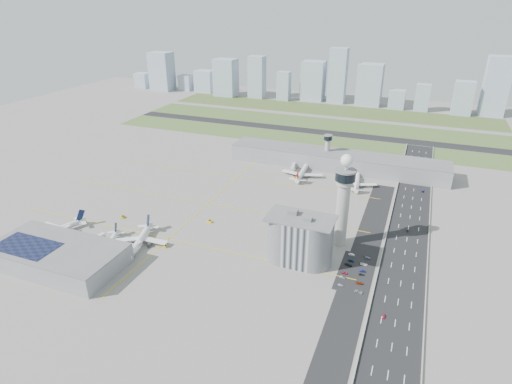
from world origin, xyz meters
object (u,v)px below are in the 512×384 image
(tug_2, at_px, (165,246))
(car_lot_11, at_px, (367,258))
(admin_building, at_px, (300,239))
(car_lot_0, at_px, (341,285))
(airplane_far_a, at_px, (302,169))
(car_hw_1, at_px, (407,231))
(secondary_tower, at_px, (327,148))
(car_hw_0, at_px, (384,316))
(airplane_near_a, at_px, (55,227))
(jet_bridge_near_2, at_px, (125,254))
(jet_bridge_far_0, at_px, (294,165))
(car_lot_4, at_px, (351,261))
(jet_bridge_near_0, at_px, (53,237))
(tug_0, at_px, (123,217))
(airplane_near_b, at_px, (109,241))
(car_lot_2, at_px, (345,273))
(car_lot_5, at_px, (352,255))
(airplane_far_b, at_px, (357,180))
(car_lot_1, at_px, (342,277))
(airplane_near_c, at_px, (139,237))
(car_lot_7, at_px, (360,283))
(car_lot_6, at_px, (359,292))
(tug_4, at_px, (294,177))
(jet_bridge_far_1, at_px, (345,172))
(control_tower, at_px, (343,197))
(tug_1, at_px, (145,229))
(tug_5, at_px, (346,186))
(car_lot_9, at_px, (363,271))
(car_hw_4, at_px, (409,166))
(tug_3, at_px, (210,221))
(car_hw_2, at_px, (423,191))
(car_lot_3, at_px, (349,265))
(jet_bridge_near_1, at_px, (88,245))

(tug_2, height_order, car_lot_11, tug_2)
(admin_building, height_order, car_lot_0, admin_building)
(airplane_far_a, bearing_deg, car_hw_1, -129.83)
(secondary_tower, xyz_separation_m, car_hw_0, (78.90, -207.64, -18.21))
(airplane_near_a, relative_size, jet_bridge_near_2, 3.15)
(jet_bridge_far_0, bearing_deg, car_lot_4, 19.62)
(jet_bridge_near_0, bearing_deg, tug_0, -17.95)
(airplane_near_a, relative_size, car_lot_4, 12.57)
(airplane_near_b, bearing_deg, car_lot_2, 78.97)
(airplane_far_a, bearing_deg, car_lot_5, -153.89)
(secondary_tower, xyz_separation_m, car_lot_2, (52.23, -176.25, -18.25))
(secondary_tower, height_order, car_lot_2, secondary_tower)
(admin_building, relative_size, jet_bridge_near_2, 3.00)
(airplane_near_b, height_order, airplane_far_b, airplane_far_b)
(admin_building, relative_size, car_lot_1, 11.10)
(airplane_near_c, height_order, car_lot_7, airplane_near_c)
(car_lot_1, bearing_deg, car_lot_6, -129.63)
(tug_4, xyz_separation_m, car_lot_11, (83.46, -112.64, -0.26))
(tug_0, distance_m, car_hw_0, 202.38)
(tug_2, bearing_deg, jet_bridge_far_1, 48.73)
(admin_building, distance_m, jet_bridge_near_2, 112.69)
(secondary_tower, height_order, airplane_near_c, secondary_tower)
(admin_building, distance_m, tug_4, 138.09)
(car_lot_1, bearing_deg, airplane_near_b, 101.75)
(control_tower, bearing_deg, car_lot_2, -73.36)
(jet_bridge_near_2, xyz_separation_m, jet_bridge_far_1, (105.00, 193.00, 0.00))
(tug_1, bearing_deg, tug_5, -143.34)
(tug_4, bearing_deg, car_lot_9, 68.45)
(airplane_near_c, relative_size, car_hw_4, 12.16)
(airplane_far_b, bearing_deg, jet_bridge_far_0, 65.63)
(tug_4, xyz_separation_m, car_lot_6, (84.01, -150.06, -0.23))
(car_lot_7, bearing_deg, car_hw_4, -12.29)
(car_lot_6, xyz_separation_m, car_lot_9, (-1.10, 21.23, -0.04))
(tug_3, bearing_deg, airplane_far_b, 140.79)
(jet_bridge_far_0, distance_m, car_hw_0, 217.71)
(airplane_near_b, height_order, tug_4, airplane_near_b)
(control_tower, distance_m, car_lot_11, 41.97)
(tug_0, xyz_separation_m, car_lot_9, (181.35, -4.24, -0.30))
(tug_3, height_order, car_hw_2, tug_3)
(airplane_near_b, xyz_separation_m, car_lot_0, (152.88, 15.37, -4.49))
(tug_5, relative_size, car_lot_9, 0.74)
(car_lot_3, xyz_separation_m, car_lot_11, (9.78, 12.56, -0.01))
(airplane_far_b, height_order, tug_4, airplane_far_b)
(jet_bridge_near_1, height_order, car_lot_9, jet_bridge_near_1)
(car_lot_0, height_order, car_lot_1, car_lot_1)
(tug_3, distance_m, car_lot_2, 110.16)
(jet_bridge_far_1, height_order, car_lot_5, jet_bridge_far_1)
(airplane_near_c, bearing_deg, car_lot_5, 89.58)
(airplane_near_a, height_order, car_hw_4, airplane_near_a)
(jet_bridge_near_2, xyz_separation_m, car_lot_11, (145.74, 56.89, -2.22))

